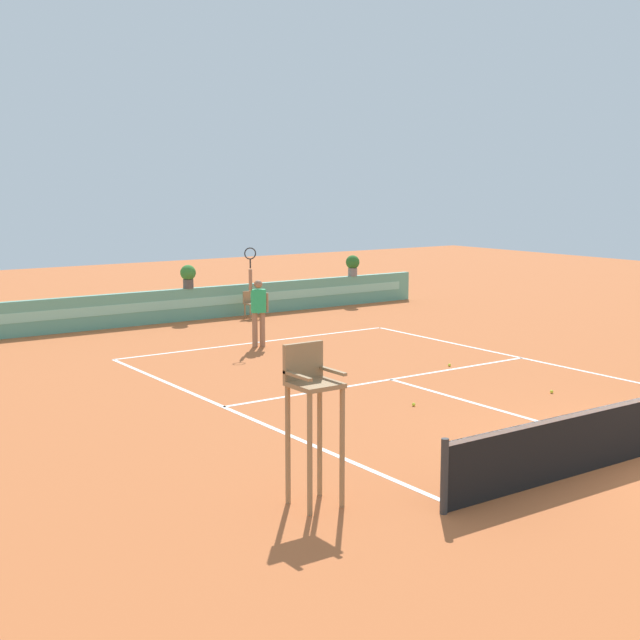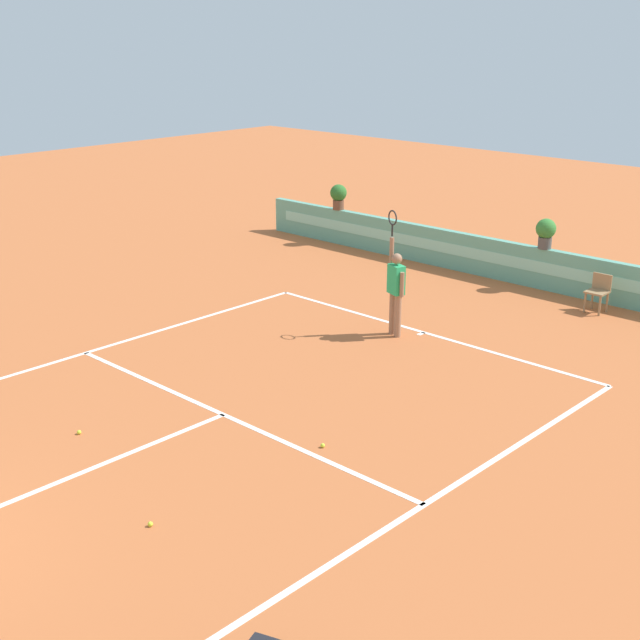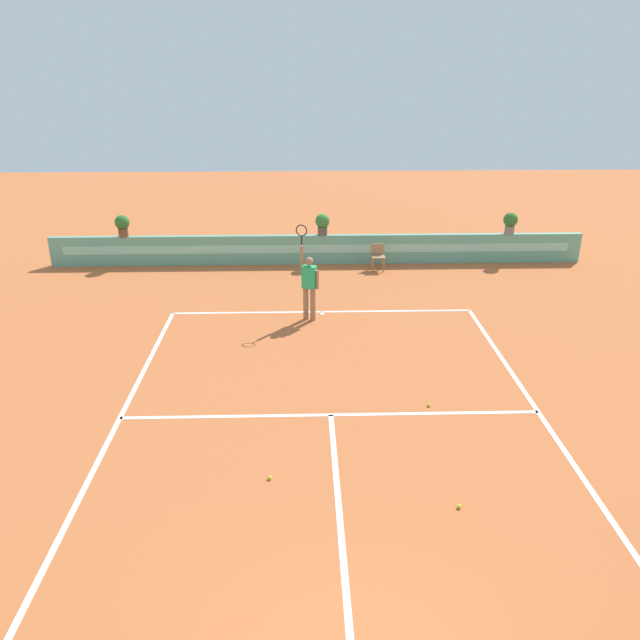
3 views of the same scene
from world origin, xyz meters
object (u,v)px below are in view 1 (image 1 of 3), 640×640
(tennis_player, at_px, (258,307))
(potted_plant_centre, at_px, (188,275))
(tennis_ball_by_sideline, at_px, (552,392))
(potted_plant_far_right, at_px, (353,264))
(tennis_ball_mid_court, at_px, (414,404))
(umpire_chair, at_px, (312,405))
(tennis_ball_near_baseline, at_px, (449,365))
(ball_kid_chair, at_px, (251,303))

(tennis_player, relative_size, potted_plant_centre, 3.57)
(tennis_player, distance_m, tennis_ball_by_sideline, 8.16)
(potted_plant_far_right, bearing_deg, tennis_ball_mid_court, -122.36)
(umpire_chair, distance_m, potted_plant_centre, 16.18)
(tennis_player, xyz_separation_m, tennis_ball_near_baseline, (2.35, -4.67, -1.02))
(tennis_ball_by_sideline, relative_size, potted_plant_centre, 0.09)
(tennis_ball_by_sideline, bearing_deg, tennis_ball_mid_court, 164.71)
(umpire_chair, bearing_deg, tennis_ball_by_sideline, 17.15)
(ball_kid_chair, height_order, tennis_ball_by_sideline, ball_kid_chair)
(tennis_ball_mid_court, xyz_separation_m, potted_plant_far_right, (7.61, 12.01, 1.38))
(ball_kid_chair, bearing_deg, umpire_chair, -117.70)
(tennis_ball_mid_court, relative_size, potted_plant_far_right, 0.09)
(ball_kid_chair, xyz_separation_m, potted_plant_far_right, (4.54, 0.73, 0.93))
(umpire_chair, height_order, tennis_ball_by_sideline, umpire_chair)
(potted_plant_far_right, height_order, potted_plant_centre, same)
(umpire_chair, relative_size, tennis_ball_by_sideline, 31.47)
(ball_kid_chair, height_order, tennis_ball_mid_court, ball_kid_chair)
(ball_kid_chair, height_order, potted_plant_far_right, potted_plant_far_right)
(tennis_ball_by_sideline, xyz_separation_m, potted_plant_far_right, (4.64, 12.82, 1.38))
(tennis_ball_by_sideline, distance_m, potted_plant_centre, 13.01)
(potted_plant_centre, bearing_deg, tennis_ball_mid_court, -96.01)
(tennis_ball_mid_court, bearing_deg, potted_plant_far_right, 57.64)
(tennis_ball_by_sideline, bearing_deg, umpire_chair, -162.85)
(tennis_player, distance_m, potted_plant_far_right, 8.52)
(tennis_ball_mid_court, height_order, potted_plant_far_right, potted_plant_far_right)
(tennis_ball_mid_court, distance_m, potted_plant_far_right, 14.29)
(ball_kid_chair, xyz_separation_m, tennis_ball_by_sideline, (-0.10, -12.09, -0.44))
(tennis_player, distance_m, tennis_ball_mid_court, 7.09)
(tennis_ball_near_baseline, xyz_separation_m, tennis_ball_by_sideline, (-0.12, -3.11, 0.00))
(potted_plant_far_right, bearing_deg, tennis_ball_by_sideline, -109.88)
(tennis_ball_mid_court, distance_m, tennis_ball_by_sideline, 3.08)
(umpire_chair, xyz_separation_m, tennis_ball_by_sideline, (7.46, 2.30, -1.31))
(ball_kid_chair, bearing_deg, potted_plant_centre, 157.98)
(tennis_player, bearing_deg, ball_kid_chair, 61.63)
(tennis_ball_near_baseline, xyz_separation_m, potted_plant_centre, (-1.83, 9.71, 1.38))
(tennis_player, xyz_separation_m, potted_plant_far_right, (6.86, 5.04, 0.36))
(tennis_ball_mid_court, bearing_deg, tennis_ball_near_baseline, 36.60)
(ball_kid_chair, distance_m, tennis_ball_mid_court, 11.70)
(tennis_ball_by_sideline, bearing_deg, tennis_player, 105.96)
(ball_kid_chair, distance_m, potted_plant_centre, 2.16)
(potted_plant_centre, bearing_deg, potted_plant_far_right, 0.00)
(tennis_player, bearing_deg, tennis_ball_mid_court, -96.12)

